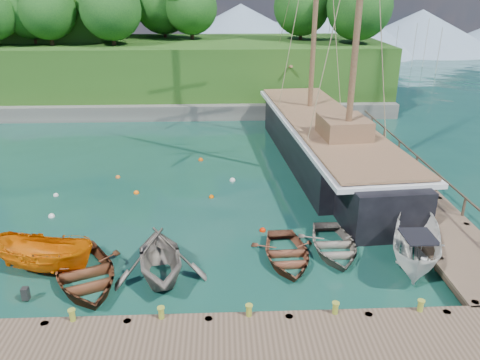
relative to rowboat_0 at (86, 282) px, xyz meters
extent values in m
plane|color=#11362F|center=(4.44, 2.02, 0.00)|extent=(160.00, 160.00, 0.00)
cube|color=#4E3B2D|center=(6.44, -4.48, 0.54)|extent=(20.00, 3.20, 0.12)
cube|color=#2E2119|center=(6.44, -4.48, 0.38)|extent=(20.00, 3.20, 0.20)
cube|color=#4E3B2D|center=(15.94, 9.02, 0.54)|extent=(3.20, 24.00, 0.12)
cube|color=#2E2119|center=(15.94, 9.02, 0.38)|extent=(3.20, 24.00, 0.20)
cylinder|color=#2E2119|center=(14.64, -2.68, 0.05)|extent=(0.28, 0.28, 1.10)
cylinder|color=#2E2119|center=(14.64, 20.72, 0.05)|extent=(0.28, 0.28, 1.10)
cylinder|color=#2E2119|center=(17.24, 20.72, 0.05)|extent=(0.28, 0.28, 1.10)
cylinder|color=olive|center=(0.44, -3.08, 0.00)|extent=(0.26, 0.26, 0.45)
cylinder|color=olive|center=(3.44, -3.08, 0.00)|extent=(0.26, 0.26, 0.45)
cylinder|color=olive|center=(6.44, -3.08, 0.00)|extent=(0.26, 0.26, 0.45)
cylinder|color=olive|center=(9.44, -3.08, 0.00)|extent=(0.26, 0.26, 0.45)
cylinder|color=olive|center=(12.44, -3.08, 0.00)|extent=(0.26, 0.26, 0.45)
imported|color=#502A18|center=(0.00, 0.00, 0.00)|extent=(5.11, 5.85, 1.01)
imported|color=slate|center=(3.01, 0.20, 0.00)|extent=(4.53, 5.01, 2.31)
imported|color=brown|center=(8.35, 1.30, 0.00)|extent=(3.04, 4.15, 0.84)
imported|color=slate|center=(10.57, 1.94, 0.00)|extent=(2.92, 4.08, 0.85)
imported|color=#DD6704|center=(-1.83, 0.86, 0.00)|extent=(4.88, 2.88, 1.77)
imported|color=silver|center=(13.78, 0.65, 0.00)|extent=(3.76, 5.54, 2.00)
cube|color=black|center=(12.56, 13.74, 0.87)|extent=(6.55, 16.61, 3.37)
cube|color=black|center=(11.73, 24.15, 0.87)|extent=(3.30, 5.32, 3.04)
cube|color=black|center=(13.31, 4.49, 0.87)|extent=(4.01, 4.46, 3.21)
cube|color=silver|center=(12.56, 13.74, 2.49)|extent=(7.01, 21.70, 0.25)
cube|color=brown|center=(12.56, 13.74, 2.74)|extent=(6.50, 21.20, 0.12)
cube|color=brown|center=(12.84, 10.27, 3.34)|extent=(2.87, 3.20, 1.20)
cylinder|color=brown|center=(11.44, 27.80, 3.94)|extent=(0.79, 6.89, 1.69)
sphere|color=silver|center=(-3.30, 5.92, 0.00)|extent=(0.33, 0.33, 0.33)
sphere|color=#F86507|center=(0.63, 8.73, 0.00)|extent=(0.32, 0.32, 0.32)
sphere|color=#DC5700|center=(4.97, 7.98, 0.00)|extent=(0.28, 0.28, 0.28)
sphere|color=silver|center=(6.24, 10.37, 0.00)|extent=(0.35, 0.35, 0.35)
sphere|color=orange|center=(-0.91, 11.17, 0.00)|extent=(0.30, 0.30, 0.30)
sphere|color=#D5540D|center=(4.16, 14.06, 0.00)|extent=(0.34, 0.34, 0.34)
sphere|color=silver|center=(-3.91, 8.56, 0.00)|extent=(0.29, 0.29, 0.29)
sphere|color=red|center=(7.53, 3.97, 0.00)|extent=(0.31, 0.31, 0.31)
cube|color=#474744|center=(-3.56, 26.02, 0.60)|extent=(50.00, 4.00, 1.40)
cube|color=#214414|center=(-3.56, 32.02, 3.00)|extent=(50.00, 14.00, 6.00)
cube|color=#214414|center=(-17.56, 36.02, 5.00)|extent=(24.00, 12.00, 10.00)
cylinder|color=#382616|center=(-11.67, 30.13, 6.70)|extent=(0.36, 0.36, 1.40)
sphere|color=#174318|center=(-11.67, 30.13, 9.10)|extent=(5.42, 5.42, 5.42)
cylinder|color=#382616|center=(-9.74, 28.83, 6.70)|extent=(0.36, 0.36, 1.40)
sphere|color=#174318|center=(-9.74, 28.83, 8.96)|extent=(5.02, 5.02, 5.02)
cylinder|color=#382616|center=(-16.29, 36.81, 6.70)|extent=(0.36, 0.36, 1.40)
sphere|color=#174318|center=(-16.29, 36.81, 9.39)|extent=(6.25, 6.25, 6.25)
cylinder|color=#382616|center=(18.34, 28.67, 6.70)|extent=(0.36, 0.36, 1.40)
sphere|color=#174318|center=(18.34, 28.67, 9.30)|extent=(6.00, 6.00, 6.00)
cylinder|color=#382616|center=(2.83, 33.24, 6.70)|extent=(0.36, 0.36, 1.40)
sphere|color=#174318|center=(2.83, 33.24, 9.00)|extent=(5.13, 5.13, 5.13)
cylinder|color=#382616|center=(-17.09, 37.55, 6.70)|extent=(0.36, 0.36, 1.40)
sphere|color=#174318|center=(-17.09, 37.55, 8.88)|extent=(4.80, 4.80, 4.80)
cylinder|color=#382616|center=(-5.72, 32.22, 6.70)|extent=(0.36, 0.36, 1.40)
sphere|color=#174318|center=(-5.72, 32.22, 9.24)|extent=(5.82, 5.82, 5.82)
cylinder|color=#382616|center=(-0.14, 35.38, 6.70)|extent=(0.36, 0.36, 1.40)
sphere|color=#174318|center=(-0.14, 35.38, 9.32)|extent=(6.05, 6.05, 6.05)
cylinder|color=#382616|center=(18.52, 29.68, 6.70)|extent=(0.36, 0.36, 1.40)
sphere|color=#174318|center=(18.52, 29.68, 8.87)|extent=(4.77, 4.77, 4.77)
cylinder|color=#382616|center=(-4.07, 28.57, 6.70)|extent=(0.36, 0.36, 1.40)
sphere|color=#174318|center=(-4.07, 28.57, 9.11)|extent=(5.47, 5.47, 5.47)
cylinder|color=#382616|center=(13.71, 32.41, 6.70)|extent=(0.36, 0.36, 1.40)
sphere|color=#174318|center=(13.71, 32.41, 9.14)|extent=(5.55, 5.55, 5.55)
cylinder|color=#382616|center=(-5.58, 39.78, 6.70)|extent=(0.36, 0.36, 1.40)
sphere|color=#174318|center=(-5.58, 39.78, 9.39)|extent=(6.25, 6.25, 6.25)
cylinder|color=#382616|center=(-13.47, 33.42, 6.70)|extent=(0.36, 0.36, 1.40)
sphere|color=#174318|center=(-13.47, 33.42, 9.12)|extent=(5.47, 5.47, 5.47)
cylinder|color=#382616|center=(-15.17, 33.50, 6.70)|extent=(0.36, 0.36, 1.40)
sphere|color=#174318|center=(-15.17, 33.50, 9.31)|extent=(6.04, 6.04, 6.04)
cylinder|color=#382616|center=(-1.29, 40.39, 6.70)|extent=(0.36, 0.36, 1.40)
sphere|color=#174318|center=(-1.29, 40.39, 9.26)|extent=(5.89, 5.89, 5.89)
cylinder|color=#382616|center=(-7.46, 33.05, 6.70)|extent=(0.36, 0.36, 1.40)
sphere|color=#174318|center=(-7.46, 33.05, 9.33)|extent=(6.08, 6.08, 6.08)
cone|color=#728CA5|center=(24.44, 72.02, 4.50)|extent=(36.00, 36.00, 9.00)
cone|color=#728CA5|center=(42.44, 72.02, 3.50)|extent=(28.00, 28.00, 7.00)
cone|color=#728CA5|center=(9.44, 72.02, 4.00)|extent=(32.00, 32.00, 8.00)
cone|color=#728CA5|center=(-25.56, 72.02, 5.00)|extent=(40.00, 40.00, 10.00)
camera|label=1|loc=(5.58, -16.12, 11.16)|focal=35.00mm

